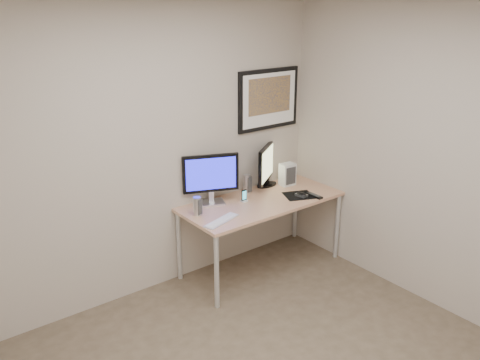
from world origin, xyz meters
The scene contains 13 objects.
room centered at (0.00, 0.45, 1.64)m, with size 3.60×3.60×3.60m.
desk centered at (1.00, 1.35, 0.66)m, with size 1.60×0.70×0.73m.
framed_art centered at (1.35, 1.68, 1.62)m, with size 0.75×0.04×0.60m.
monitor_large centered at (0.56, 1.58, 1.00)m, with size 0.50×0.25×0.48m.
monitor_tv centered at (1.30, 1.62, 0.97)m, with size 0.48×0.35×0.44m.
speaker_left centered at (0.31, 1.43, 0.82)m, with size 0.07×0.07×0.17m, color #BCBCC1.
speaker_right centered at (1.01, 1.60, 0.82)m, with size 0.08×0.08×0.19m, color #BCBCC1.
phone_dock centered at (0.84, 1.42, 0.79)m, with size 0.06×0.06×0.12m, color black.
keyboard centered at (0.40, 1.18, 0.74)m, with size 0.38×0.10×0.01m, color silver.
mousepad centered at (1.36, 1.22, 0.73)m, with size 0.27×0.24×0.00m, color black.
mouse centered at (1.37, 1.18, 0.75)m, with size 0.06×0.11×0.04m, color black.
remote centered at (1.47, 1.10, 0.74)m, with size 0.05×0.19×0.02m, color black.
fan_unit centered at (1.48, 1.52, 0.85)m, with size 0.15×0.11×0.23m, color silver.
Camera 1 is at (-1.95, -2.12, 2.56)m, focal length 38.00 mm.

